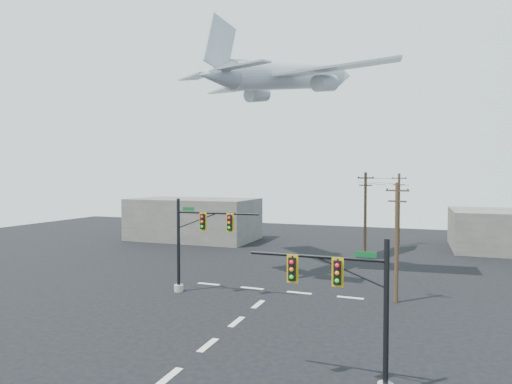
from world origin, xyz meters
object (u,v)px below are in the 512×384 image
at_px(signal_mast_far, 195,243).
at_px(utility_pole_b, 365,212).
at_px(utility_pole_a, 397,240).
at_px(utility_pole_c, 399,208).
at_px(signal_mast_near, 354,308).
at_px(airliner, 290,76).

distance_m(signal_mast_far, utility_pole_b, 24.36).
xyz_separation_m(utility_pole_a, utility_pole_c, (-0.76, 27.40, 0.47)).
distance_m(signal_mast_near, utility_pole_a, 14.25).
relative_size(signal_mast_near, utility_pole_b, 0.68).
bearing_deg(utility_pole_a, signal_mast_near, -72.45).
distance_m(utility_pole_a, utility_pole_b, 19.36).
xyz_separation_m(signal_mast_near, utility_pole_c, (0.44, 41.56, 1.52)).
relative_size(utility_pole_c, airliner, 0.40).
bearing_deg(airliner, utility_pole_a, -110.01).
distance_m(utility_pole_a, airliner, 20.61).
bearing_deg(airliner, signal_mast_far, -177.63).
bearing_deg(signal_mast_far, signal_mast_near, -39.10).
relative_size(signal_mast_far, utility_pole_b, 0.77).
bearing_deg(utility_pole_c, utility_pole_a, -71.21).
distance_m(signal_mast_far, utility_pole_a, 15.31).
relative_size(signal_mast_near, airliner, 0.27).
bearing_deg(signal_mast_far, utility_pole_b, 63.67).
xyz_separation_m(signal_mast_far, utility_pole_b, (10.79, 21.81, 1.09)).
bearing_deg(signal_mast_far, airliner, 71.22).
relative_size(signal_mast_near, signal_mast_far, 0.89).
relative_size(signal_mast_near, utility_pole_a, 0.75).
bearing_deg(signal_mast_near, utility_pole_b, 95.23).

